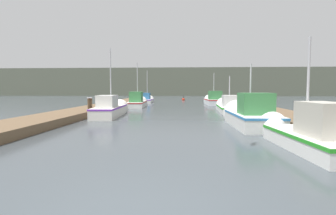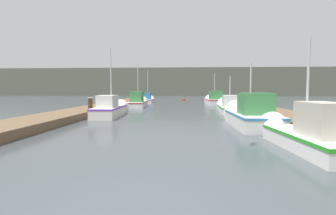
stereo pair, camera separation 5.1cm
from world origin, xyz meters
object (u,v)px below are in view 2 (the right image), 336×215
Objects in this scene: fishing_boat_0 at (303,133)px; fishing_boat_5 at (214,100)px; fishing_boat_4 at (138,102)px; mooring_piling_0 at (239,104)px; fishing_boat_2 at (112,109)px; fishing_boat_1 at (249,115)px; fishing_boat_6 at (148,100)px; fishing_boat_3 at (229,106)px; mooring_piling_1 at (90,108)px; channel_buoy at (184,99)px; mooring_piling_2 at (219,97)px.

fishing_boat_0 is 0.96× the size of fishing_boat_5.
mooring_piling_0 is (9.40, -4.93, 0.12)m from fishing_boat_4.
fishing_boat_2 reaches higher than mooring_piling_0.
fishing_boat_1 is 23.39m from fishing_boat_6.
fishing_boat_2 is 9.84m from fishing_boat_3.
mooring_piling_1 is at bearing -99.51° from fishing_boat_4.
fishing_boat_4 is at bearing 119.46° from fishing_boat_1.
fishing_boat_4 reaches higher than channel_buoy.
mooring_piling_1 is 0.93× the size of mooring_piling_2.
fishing_boat_6 is at bearing 150.23° from fishing_boat_5.
fishing_boat_1 reaches higher than fishing_boat_3.
fishing_boat_4 is (-8.65, 18.48, 0.05)m from fishing_boat_0.
channel_buoy is (-4.71, 19.75, -0.47)m from mooring_piling_0.
fishing_boat_1 is 17.70m from fishing_boat_5.
mooring_piling_2 is (9.56, 17.34, 0.22)m from fishing_boat_2.
mooring_piling_2 reaches higher than channel_buoy.
fishing_boat_2 is 0.97× the size of fishing_boat_3.
fishing_boat_4 is at bearing -157.07° from fishing_boat_5.
fishing_boat_1 is 9.39m from fishing_boat_2.
mooring_piling_1 is at bearing -146.28° from fishing_boat_3.
fishing_boat_6 reaches higher than fishing_boat_0.
fishing_boat_0 is 3.85× the size of mooring_piling_1.
channel_buoy is (4.69, 14.82, -0.35)m from fishing_boat_4.
fishing_boat_5 is (0.15, 17.70, 0.00)m from fishing_boat_1.
fishing_boat_1 is 0.87× the size of fishing_boat_2.
fishing_boat_4 is 12.40m from mooring_piling_2.
fishing_boat_2 is 19.80m from mooring_piling_2.
fishing_boat_3 is at bearing -78.81° from channel_buoy.
fishing_boat_2 is at bearing -155.89° from mooring_piling_0.
fishing_boat_6 is at bearing -126.64° from channel_buoy.
fishing_boat_2 reaches higher than mooring_piling_2.
fishing_boat_3 is (0.44, 8.85, -0.13)m from fishing_boat_1.
mooring_piling_2 is at bearing -55.07° from channel_buoy.
mooring_piling_0 is at bearing -89.89° from mooring_piling_2.
fishing_boat_4 is 10.75m from mooring_piling_1.
fishing_boat_2 is at bearing 150.91° from fishing_boat_1.
mooring_piling_2 is at bearing 71.16° from fishing_boat_5.
channel_buoy is at bearing 95.48° from fishing_boat_1.
fishing_boat_4 is 9.24m from fishing_boat_5.
fishing_boat_6 is 8.15m from channel_buoy.
fishing_boat_3 is 1.24× the size of fishing_boat_5.
fishing_boat_5 reaches higher than fishing_boat_0.
mooring_piling_2 reaches higher than mooring_piling_1.
fishing_boat_0 reaches higher than mooring_piling_1.
fishing_boat_5 is at bearing 57.41° from mooring_piling_1.
mooring_piling_0 is 20.31m from channel_buoy.
fishing_boat_5 is 4.34× the size of mooring_piling_0.
fishing_boat_6 is 3.90× the size of mooring_piling_1.
mooring_piling_1 is (-9.31, 2.91, 0.14)m from fishing_boat_1.
fishing_boat_6 is (-8.29, 21.87, -0.13)m from fishing_boat_1.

